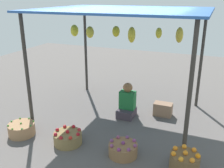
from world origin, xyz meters
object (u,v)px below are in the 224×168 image
object	(u,v)px
vendor_person	(127,104)
basket_oranges	(184,162)
basket_green_chilies	(22,129)
basket_purple_onions	(123,149)
wooden_crate_near_vendor	(163,109)
basket_red_apples	(68,138)

from	to	relation	value
vendor_person	basket_oranges	size ratio (longest dim) A/B	1.70
basket_green_chilies	basket_oranges	distance (m)	3.08
basket_green_chilies	basket_purple_onions	bearing A→B (deg)	3.06
basket_green_chilies	vendor_person	bearing A→B (deg)	43.63
vendor_person	basket_oranges	xyz separation A→B (m)	(1.45, -1.48, -0.14)
basket_purple_onions	wooden_crate_near_vendor	bearing A→B (deg)	79.94
basket_green_chilies	basket_oranges	size ratio (longest dim) A/B	1.11
basket_oranges	wooden_crate_near_vendor	distance (m)	1.94
wooden_crate_near_vendor	vendor_person	bearing A→B (deg)	-156.04
basket_green_chilies	basket_red_apples	world-z (taller)	basket_red_apples
wooden_crate_near_vendor	basket_green_chilies	bearing A→B (deg)	-141.54
basket_purple_onions	basket_oranges	world-z (taller)	basket_oranges
basket_green_chilies	basket_oranges	world-z (taller)	basket_oranges
basket_purple_onions	wooden_crate_near_vendor	xyz separation A→B (m)	(0.32, 1.78, 0.03)
vendor_person	basket_green_chilies	world-z (taller)	vendor_person
vendor_person	wooden_crate_near_vendor	xyz separation A→B (m)	(0.74, 0.33, -0.15)
basket_green_chilies	basket_red_apples	xyz separation A→B (m)	(1.00, 0.07, -0.00)
basket_red_apples	wooden_crate_near_vendor	xyz separation A→B (m)	(1.38, 1.82, 0.03)
basket_red_apples	basket_oranges	size ratio (longest dim) A/B	1.13
vendor_person	wooden_crate_near_vendor	size ratio (longest dim) A/B	1.92
basket_red_apples	vendor_person	bearing A→B (deg)	66.83
basket_green_chilies	wooden_crate_near_vendor	bearing A→B (deg)	38.46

